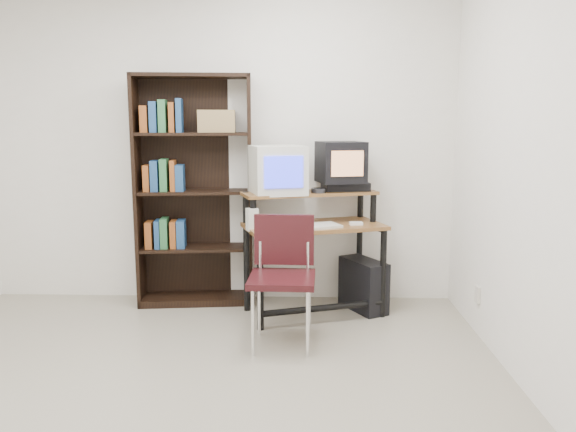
{
  "coord_description": "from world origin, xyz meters",
  "views": [
    {
      "loc": [
        0.74,
        -2.8,
        1.53
      ],
      "look_at": [
        0.62,
        1.1,
        0.88
      ],
      "focal_mm": 35.0,
      "sensor_mm": 36.0,
      "label": 1
    }
  ],
  "objects_px": {
    "computer_desk": "(313,232)",
    "crt_monitor": "(277,170)",
    "school_chair": "(283,266)",
    "crt_tv": "(341,162)",
    "bookshelf": "(194,189)",
    "pc_tower": "(363,285)"
  },
  "relations": [
    {
      "from": "computer_desk",
      "to": "crt_monitor",
      "type": "height_order",
      "value": "crt_monitor"
    },
    {
      "from": "school_chair",
      "to": "computer_desk",
      "type": "bearing_deg",
      "value": 72.67
    },
    {
      "from": "crt_tv",
      "to": "bookshelf",
      "type": "bearing_deg",
      "value": 160.61
    },
    {
      "from": "computer_desk",
      "to": "pc_tower",
      "type": "bearing_deg",
      "value": -5.72
    },
    {
      "from": "pc_tower",
      "to": "school_chair",
      "type": "bearing_deg",
      "value": -161.34
    },
    {
      "from": "computer_desk",
      "to": "school_chair",
      "type": "height_order",
      "value": "computer_desk"
    },
    {
      "from": "computer_desk",
      "to": "pc_tower",
      "type": "distance_m",
      "value": 0.63
    },
    {
      "from": "computer_desk",
      "to": "school_chair",
      "type": "relative_size",
      "value": 1.34
    },
    {
      "from": "computer_desk",
      "to": "school_chair",
      "type": "bearing_deg",
      "value": -127.84
    },
    {
      "from": "crt_monitor",
      "to": "crt_tv",
      "type": "xyz_separation_m",
      "value": [
        0.51,
        0.13,
        0.05
      ]
    },
    {
      "from": "crt_monitor",
      "to": "crt_tv",
      "type": "bearing_deg",
      "value": -2.0
    },
    {
      "from": "computer_desk",
      "to": "crt_monitor",
      "type": "relative_size",
      "value": 2.38
    },
    {
      "from": "crt_monitor",
      "to": "bookshelf",
      "type": "distance_m",
      "value": 0.78
    },
    {
      "from": "computer_desk",
      "to": "bookshelf",
      "type": "relative_size",
      "value": 0.62
    },
    {
      "from": "crt_monitor",
      "to": "school_chair",
      "type": "relative_size",
      "value": 0.56
    },
    {
      "from": "computer_desk",
      "to": "bookshelf",
      "type": "distance_m",
      "value": 1.08
    },
    {
      "from": "pc_tower",
      "to": "computer_desk",
      "type": "bearing_deg",
      "value": 163.08
    },
    {
      "from": "crt_monitor",
      "to": "pc_tower",
      "type": "relative_size",
      "value": 1.11
    },
    {
      "from": "crt_tv",
      "to": "bookshelf",
      "type": "distance_m",
      "value": 1.25
    },
    {
      "from": "crt_monitor",
      "to": "school_chair",
      "type": "bearing_deg",
      "value": -100.68
    },
    {
      "from": "pc_tower",
      "to": "bookshelf",
      "type": "bearing_deg",
      "value": 142.98
    },
    {
      "from": "school_chair",
      "to": "bookshelf",
      "type": "relative_size",
      "value": 0.46
    }
  ]
}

